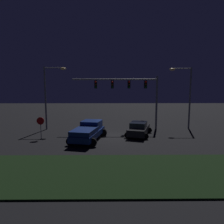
% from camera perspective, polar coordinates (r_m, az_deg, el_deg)
% --- Properties ---
extents(ground_plane, '(80.00, 80.00, 0.00)m').
position_cam_1_polar(ground_plane, '(22.57, 0.15, -6.55)').
color(ground_plane, black).
extents(grass_median, '(24.37, 6.25, 0.10)m').
position_cam_1_polar(grass_median, '(13.49, 0.72, -16.19)').
color(grass_median, black).
rests_on(grass_median, ground_plane).
extents(pickup_truck, '(3.65, 5.70, 1.80)m').
position_cam_1_polar(pickup_truck, '(20.78, -6.42, -4.99)').
color(pickup_truck, navy).
rests_on(pickup_truck, ground_plane).
extents(car_sedan, '(3.30, 4.74, 1.51)m').
position_cam_1_polar(car_sedan, '(22.78, 7.32, -4.57)').
color(car_sedan, black).
rests_on(car_sedan, ground_plane).
extents(traffic_signal_gantry, '(10.32, 0.56, 6.50)m').
position_cam_1_polar(traffic_signal_gantry, '(25.41, 4.73, 6.45)').
color(traffic_signal_gantry, slate).
rests_on(traffic_signal_gantry, ground_plane).
extents(street_lamp_left, '(2.71, 0.44, 7.62)m').
position_cam_1_polar(street_lamp_left, '(26.39, -16.62, 5.82)').
color(street_lamp_left, slate).
rests_on(street_lamp_left, ground_plane).
extents(street_lamp_right, '(2.76, 0.44, 7.57)m').
position_cam_1_polar(street_lamp_right, '(27.32, 19.46, 5.70)').
color(street_lamp_right, slate).
rests_on(street_lamp_right, ground_plane).
extents(stop_sign, '(0.76, 0.08, 2.23)m').
position_cam_1_polar(stop_sign, '(22.24, -18.95, -3.05)').
color(stop_sign, slate).
rests_on(stop_sign, ground_plane).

